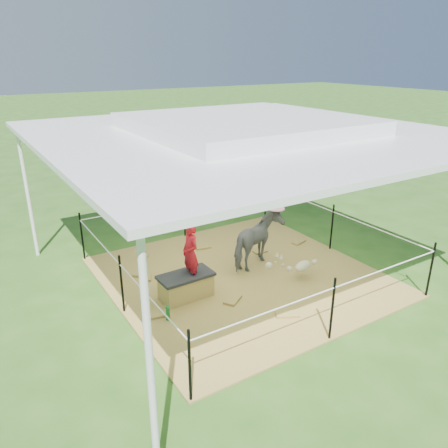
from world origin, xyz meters
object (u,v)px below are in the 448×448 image
straw_bale (186,287)px  green_bottle (168,313)px  foal (303,264)px  pony (258,241)px  trash_barrel (226,163)px  woman (190,247)px  distant_person (175,153)px  picnic_table_near (150,165)px  picnic_table_far (215,144)px

straw_bale → green_bottle: (-0.55, -0.45, -0.07)m
straw_bale → foal: foal is taller
pony → trash_barrel: size_ratio=1.22×
straw_bale → woman: size_ratio=0.83×
woman → foal: size_ratio=1.02×
woman → distant_person: bearing=154.2°
woman → straw_bale: bearing=-91.4°
woman → picnic_table_near: (2.66, 7.93, -0.58)m
picnic_table_near → foal: bearing=-102.5°
straw_bale → picnic_table_near: (2.76, 7.93, 0.12)m
pony → picnic_table_near: 7.69m
woman → distant_person: 9.08m
picnic_table_near → green_bottle: bearing=-119.5°
picnic_table_near → woman: bearing=-116.5°
straw_bale → pony: size_ratio=0.70×
straw_bale → woman: (0.10, -0.00, 0.70)m
straw_bale → trash_barrel: size_ratio=0.85×
distant_person → foal: bearing=66.1°
green_bottle → woman: bearing=34.7°
pony → trash_barrel: 6.57m
foal → picnic_table_near: picnic_table_near is taller
trash_barrel → distant_person: size_ratio=0.91×
distant_person → green_bottle: bearing=50.6°
pony → woman: bearing=76.6°
foal → straw_bale: bearing=148.3°
green_bottle → pony: (2.25, 0.77, 0.39)m
pony → trash_barrel: bearing=-51.8°
green_bottle → picnic_table_far: picnic_table_far is taller
woman → foal: 2.15m
woman → distant_person: woman is taller
straw_bale → distant_person: (3.84, 8.27, 0.33)m
pony → picnic_table_far: size_ratio=0.60×
straw_bale → trash_barrel: bearing=52.7°
woman → picnic_table_near: 8.38m
green_bottle → picnic_table_near: (3.31, 8.38, 0.19)m
pony → trash_barrel: pony is taller
green_bottle → picnic_table_near: 9.01m
pony → foal: size_ratio=1.22×
straw_bale → distant_person: bearing=65.1°
trash_barrel → picnic_table_near: size_ratio=0.61×
straw_bale → picnic_table_far: picnic_table_far is taller
distant_person → picnic_table_far: bearing=-165.2°
straw_bale → woman: woman is taller
foal → distant_person: size_ratio=0.91×
picnic_table_far → distant_person: (-2.48, -1.29, 0.13)m
woman → foal: woman is taller
trash_barrel → distant_person: 2.28m
picnic_table_far → straw_bale: bearing=-129.4°
green_bottle → picnic_table_far: (6.87, 10.01, 0.28)m
pony → distant_person: (2.14, 7.95, 0.01)m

